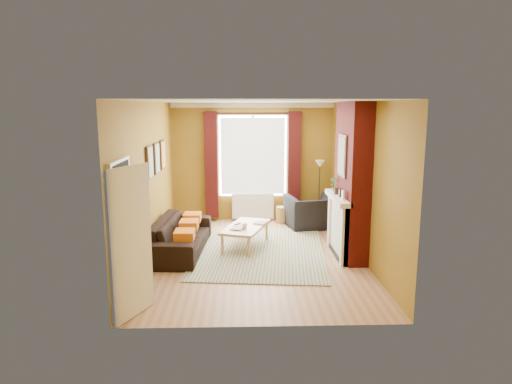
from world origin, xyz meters
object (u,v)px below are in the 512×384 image
(sofa, at_px, (181,235))
(coffee_table, at_px, (246,228))
(armchair, at_px, (312,212))
(wicker_stool, at_px, (283,215))
(floor_lamp, at_px, (320,174))

(sofa, relative_size, coffee_table, 1.54)
(armchair, relative_size, coffee_table, 0.78)
(wicker_stool, xyz_separation_m, floor_lamp, (0.86, 0.00, 0.98))
(armchair, bearing_deg, sofa, 20.60)
(armchair, xyz_separation_m, wicker_stool, (-0.63, 0.44, -0.17))
(armchair, bearing_deg, wicker_stool, -45.86)
(armchair, distance_m, wicker_stool, 0.79)
(armchair, height_order, wicker_stool, armchair)
(sofa, height_order, coffee_table, sofa)
(coffee_table, relative_size, wicker_stool, 3.72)
(sofa, relative_size, floor_lamp, 1.49)
(wicker_stool, height_order, floor_lamp, floor_lamp)
(sofa, height_order, wicker_stool, sofa)
(sofa, xyz_separation_m, armchair, (2.74, 1.69, 0.04))
(sofa, height_order, armchair, armchair)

